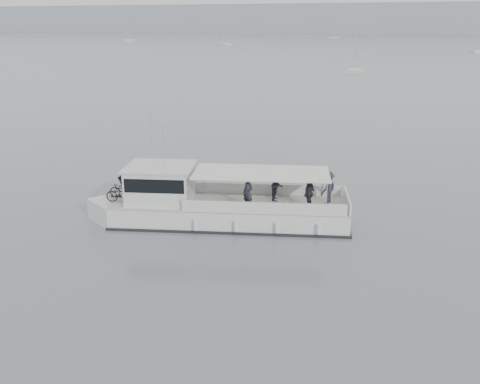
# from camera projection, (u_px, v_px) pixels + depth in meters

# --- Properties ---
(ground) EXTENTS (1400.00, 1400.00, 0.00)m
(ground) POSITION_uv_depth(u_px,v_px,m) (324.00, 211.00, 27.25)
(ground) COLOR slate
(ground) RESTS_ON ground
(headland) EXTENTS (1400.00, 90.00, 28.00)m
(headland) POSITION_uv_depth(u_px,v_px,m) (407.00, 18.00, 533.93)
(headland) COLOR #939EA8
(headland) RESTS_ON ground
(tour_boat) EXTENTS (12.69, 5.28, 5.30)m
(tour_boat) POSITION_uv_depth(u_px,v_px,m) (207.00, 205.00, 25.48)
(tour_boat) COLOR white
(tour_boat) RESTS_ON ground
(moored_fleet) EXTENTS (392.53, 332.81, 10.06)m
(moored_fleet) POSITION_uv_depth(u_px,v_px,m) (402.00, 48.00, 201.76)
(moored_fleet) COLOR white
(moored_fleet) RESTS_ON ground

